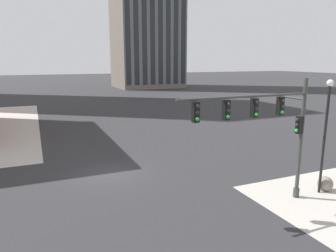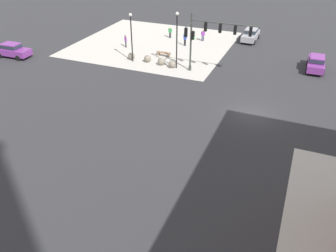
{
  "view_description": "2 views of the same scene",
  "coord_description": "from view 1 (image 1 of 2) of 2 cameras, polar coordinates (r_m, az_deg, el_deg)",
  "views": [
    {
      "loc": [
        -4.19,
        -19.22,
        7.21
      ],
      "look_at": [
        5.47,
        3.35,
        2.08
      ],
      "focal_mm": 33.46,
      "sensor_mm": 36.0,
      "label": 1
    },
    {
      "loc": [
        -3.39,
        27.45,
        15.04
      ],
      "look_at": [
        4.62,
        8.06,
        2.24
      ],
      "focal_mm": 37.21,
      "sensor_mm": 36.0,
      "label": 2
    }
  ],
  "objects": [
    {
      "name": "ground_plane",
      "position": [
        20.95,
        -10.31,
        -8.52
      ],
      "size": [
        320.0,
        320.0,
        0.0
      ],
      "primitive_type": "plane",
      "color": "#2D2D30"
    },
    {
      "name": "traffic_signal_main",
      "position": [
        16.3,
        18.45,
        0.67
      ],
      "size": [
        7.31,
        2.09,
        6.37
      ],
      "color": "#383D38",
      "rests_on": "ground"
    },
    {
      "name": "bollard_sphere_curb_a",
      "position": [
        20.02,
        26.71,
        -9.35
      ],
      "size": [
        0.84,
        0.84,
        0.84
      ],
      "primitive_type": "sphere",
      "color": "gray",
      "rests_on": "ground"
    },
    {
      "name": "street_lamp_corner_near",
      "position": [
        18.71,
        26.81,
        0.18
      ],
      "size": [
        0.36,
        0.36,
        6.26
      ],
      "color": "black",
      "rests_on": "ground"
    }
  ]
}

